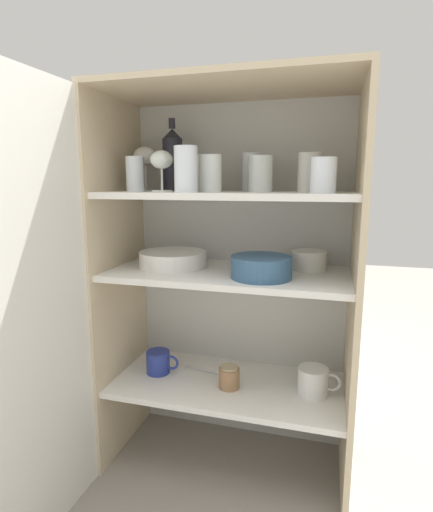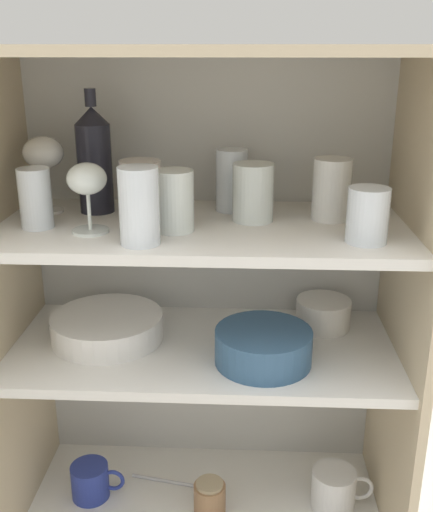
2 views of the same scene
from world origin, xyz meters
The scene contains 25 objects.
cupboard_back_panel centered at (0.00, 0.38, 0.63)m, with size 0.82×0.02×1.27m, color silver.
cupboard_side_left centered at (-0.40, 0.19, 0.63)m, with size 0.02×0.41×1.27m, color #CCB793.
cupboard_side_right centered at (0.40, 0.19, 0.63)m, with size 0.02×0.41×1.27m, color #CCB793.
cupboard_top_panel centered at (0.00, 0.19, 1.28)m, with size 0.82×0.41×0.02m, color #CCB793.
shelf_board_lower centered at (0.00, 0.19, 0.29)m, with size 0.79×0.37×0.02m, color white.
shelf_board_middle centered at (0.00, 0.19, 0.69)m, with size 0.79×0.37×0.02m, color white.
shelf_board_upper centered at (0.00, 0.19, 0.95)m, with size 0.79×0.37×0.02m, color white.
tumbler_glass_0 centered at (-0.12, 0.22, 1.02)m, with size 0.08×0.08×0.12m.
tumbler_glass_1 centered at (-0.05, 0.14, 1.02)m, with size 0.07×0.07×0.11m.
tumbler_glass_2 centered at (0.10, 0.22, 1.02)m, with size 0.08×0.08×0.11m.
tumbler_glass_3 centered at (0.25, 0.24, 1.02)m, with size 0.08×0.08×0.12m.
tumbler_glass_4 centered at (-0.10, 0.06, 1.03)m, with size 0.07×0.07×0.13m.
tumbler_glass_5 centered at (0.05, 0.29, 1.02)m, with size 0.07×0.07×0.13m.
tumbler_glass_6 centered at (-0.31, 0.15, 1.02)m, with size 0.06×0.06×0.11m.
tumbler_glass_7 centered at (0.29, 0.09, 1.01)m, with size 0.07×0.07×0.10m.
wine_glass_0 centered at (-0.20, 0.12, 1.05)m, with size 0.07×0.07×0.13m.
wine_glass_1 centered at (-0.32, 0.26, 1.08)m, with size 0.08×0.08×0.16m.
wine_bottle centered at (-0.22, 0.27, 1.07)m, with size 0.07×0.07×0.25m.
plate_stack_white centered at (-0.20, 0.21, 0.73)m, with size 0.23×0.23×0.05m.
mixing_bowl_large centered at (0.12, 0.12, 0.74)m, with size 0.19×0.19×0.07m.
serving_bowl_small centered at (0.26, 0.28, 0.73)m, with size 0.12×0.12×0.06m.
coffee_mug_primary centered at (0.29, 0.18, 0.34)m, with size 0.14×0.10×0.09m.
coffee_mug_extra_1 centered at (-0.26, 0.19, 0.34)m, with size 0.12×0.09×0.08m.
storage_jar centered at (0.01, 0.15, 0.34)m, with size 0.07×0.07×0.08m.
serving_spoon centered at (-0.06, 0.23, 0.30)m, with size 0.20×0.05×0.01m.
Camera 2 is at (0.08, -0.92, 1.29)m, focal length 42.00 mm.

